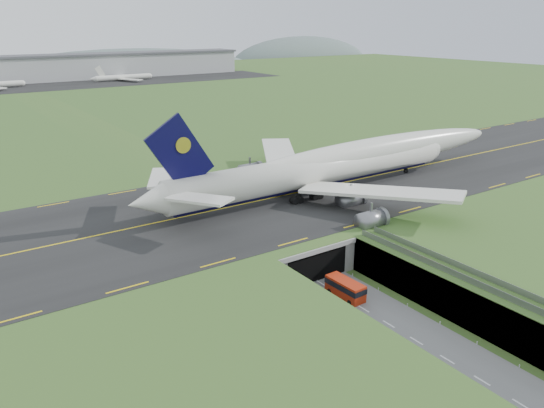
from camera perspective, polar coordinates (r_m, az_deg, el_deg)
ground at (r=82.86m, az=8.39°, el=-10.38°), size 900.00×900.00×0.00m
airfield_deck at (r=81.44m, az=8.49°, el=-8.54°), size 800.00×800.00×6.00m
trench_road at (r=78.29m, az=12.17°, el=-12.43°), size 12.00×75.00×0.20m
taxiway at (r=104.64m, az=-3.68°, el=-0.17°), size 800.00×44.00×0.18m
tunnel_portal at (r=92.91m, az=1.53°, el=-4.50°), size 17.00×22.30×6.00m
guideway at (r=77.81m, az=24.45°, el=-9.63°), size 3.00×53.00×7.05m
jumbo_jet at (r=115.36m, az=7.55°, el=4.34°), size 96.55×61.86×20.46m
shuttle_tram at (r=83.28m, az=7.88°, el=-8.98°), size 2.82×6.86×2.78m
cargo_terminal at (r=356.18m, az=-26.87°, el=12.76°), size 320.00×67.00×15.60m
distant_hills at (r=497.63m, az=-21.42°, el=12.61°), size 700.00×91.00×60.00m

